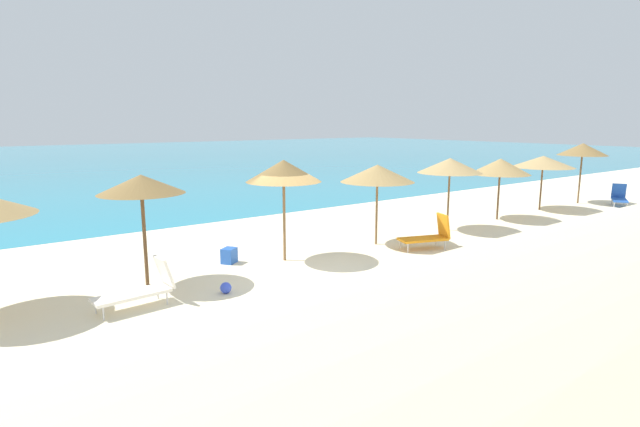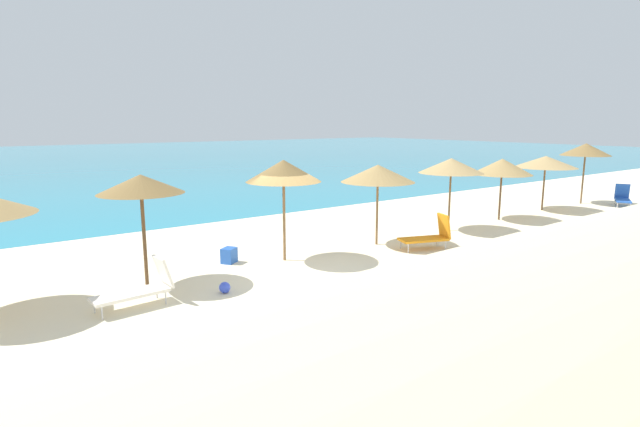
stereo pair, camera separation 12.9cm
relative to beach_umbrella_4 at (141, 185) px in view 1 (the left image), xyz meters
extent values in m
plane|color=beige|center=(3.63, -1.36, -2.48)|extent=(160.00, 160.00, 0.00)
cube|color=teal|center=(3.63, 44.51, -2.47)|extent=(160.00, 76.67, 0.01)
cylinder|color=brown|center=(0.00, 0.00, -1.27)|extent=(0.09, 0.09, 2.41)
cone|color=olive|center=(0.00, 0.00, 0.01)|extent=(2.03, 2.03, 0.45)
cylinder|color=brown|center=(3.90, -0.15, -1.26)|extent=(0.08, 0.08, 2.43)
cone|color=olive|center=(3.90, -0.15, 0.11)|extent=(2.13, 2.13, 0.62)
cylinder|color=brown|center=(7.33, -0.33, -1.38)|extent=(0.07, 0.07, 2.20)
cone|color=#9E7F4C|center=(7.33, -0.33, -0.15)|extent=(2.36, 2.36, 0.55)
cylinder|color=brown|center=(10.89, -0.34, -1.34)|extent=(0.07, 0.07, 2.27)
cone|color=tan|center=(10.89, -0.34, -0.09)|extent=(2.32, 2.32, 0.53)
cylinder|color=brown|center=(14.19, -0.21, -1.48)|extent=(0.08, 0.08, 2.00)
cone|color=#9E7F4C|center=(14.19, -0.21, -0.31)|extent=(2.38, 2.38, 0.64)
cylinder|color=brown|center=(17.70, -0.04, -1.44)|extent=(0.08, 0.08, 2.08)
cone|color=tan|center=(17.70, -0.04, -0.29)|extent=(2.70, 2.70, 0.52)
cylinder|color=brown|center=(21.01, -0.14, -1.23)|extent=(0.08, 0.08, 2.49)
cone|color=olive|center=(21.01, -0.14, 0.15)|extent=(2.29, 2.29, 0.58)
cube|color=orange|center=(8.06, -1.67, -2.15)|extent=(1.63, 1.10, 0.07)
cube|color=orange|center=(8.73, -1.91, -1.77)|extent=(0.38, 0.65, 0.76)
cylinder|color=silver|center=(7.55, -1.21, -2.33)|extent=(0.04, 0.04, 0.29)
cylinder|color=silver|center=(7.37, -1.71, -2.33)|extent=(0.04, 0.04, 0.29)
cylinder|color=silver|center=(8.75, -1.64, -2.33)|extent=(0.04, 0.04, 0.29)
cylinder|color=silver|center=(8.58, -2.14, -2.33)|extent=(0.04, 0.04, 0.29)
cube|color=white|center=(-0.79, -1.43, -2.16)|extent=(1.63, 0.69, 0.07)
cube|color=white|center=(-0.04, -1.36, -1.80)|extent=(0.31, 0.58, 0.70)
cylinder|color=silver|center=(-1.48, -1.24, -2.34)|extent=(0.04, 0.04, 0.28)
cylinder|color=silver|center=(-1.44, -1.72, -2.34)|extent=(0.04, 0.04, 0.28)
cylinder|color=silver|center=(-0.13, -1.13, -2.34)|extent=(0.04, 0.04, 0.28)
cylinder|color=silver|center=(-0.09, -1.61, -2.34)|extent=(0.04, 0.04, 0.28)
cube|color=blue|center=(21.72, -1.74, -2.18)|extent=(1.53, 1.20, 0.07)
cube|color=blue|center=(22.31, -1.42, -1.83)|extent=(0.46, 0.63, 0.71)
cylinder|color=silver|center=(21.07, -1.79, -2.35)|extent=(0.04, 0.04, 0.26)
cylinder|color=silver|center=(21.31, -2.25, -2.35)|extent=(0.04, 0.04, 0.26)
cylinder|color=silver|center=(22.13, -1.23, -2.35)|extent=(0.04, 0.04, 0.26)
cylinder|color=silver|center=(22.37, -1.68, -2.35)|extent=(0.04, 0.04, 0.26)
sphere|color=blue|center=(1.26, -1.72, -2.34)|extent=(0.26, 0.26, 0.26)
cube|color=blue|center=(2.48, 0.54, -2.26)|extent=(0.53, 0.51, 0.43)
camera|label=1|loc=(-3.64, -11.94, 1.47)|focal=28.05mm
camera|label=2|loc=(-3.54, -12.01, 1.47)|focal=28.05mm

